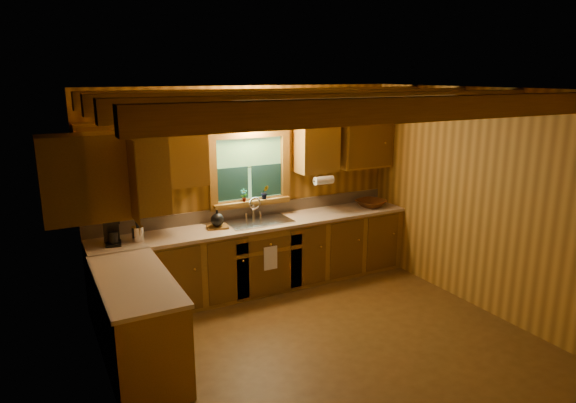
% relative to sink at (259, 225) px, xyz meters
% --- Properties ---
extents(room, '(4.20, 4.20, 4.20)m').
position_rel_sink_xyz_m(room, '(0.00, -1.60, 0.44)').
color(room, '#573A15').
rests_on(room, ground).
extents(ceiling_beams, '(4.20, 2.54, 0.18)m').
position_rel_sink_xyz_m(ceiling_beams, '(0.00, -1.60, 1.63)').
color(ceiling_beams, brown).
rests_on(ceiling_beams, room).
extents(base_cabinets, '(4.20, 2.22, 0.86)m').
position_rel_sink_xyz_m(base_cabinets, '(-0.49, -0.32, -0.43)').
color(base_cabinets, brown).
rests_on(base_cabinets, ground).
extents(countertop, '(4.20, 2.24, 0.04)m').
position_rel_sink_xyz_m(countertop, '(-0.48, -0.31, 0.02)').
color(countertop, tan).
rests_on(countertop, base_cabinets).
extents(backsplash, '(4.20, 0.02, 0.16)m').
position_rel_sink_xyz_m(backsplash, '(0.00, 0.28, 0.12)').
color(backsplash, tan).
rests_on(backsplash, room).
extents(dishwasher_panel, '(0.02, 0.60, 0.80)m').
position_rel_sink_xyz_m(dishwasher_panel, '(-1.47, -0.92, -0.43)').
color(dishwasher_panel, white).
rests_on(dishwasher_panel, base_cabinets).
extents(upper_cabinets, '(4.19, 1.77, 0.78)m').
position_rel_sink_xyz_m(upper_cabinets, '(-0.56, -0.18, 0.98)').
color(upper_cabinets, brown).
rests_on(upper_cabinets, room).
extents(window, '(1.12, 0.08, 1.00)m').
position_rel_sink_xyz_m(window, '(0.00, 0.26, 0.67)').
color(window, brown).
rests_on(window, room).
extents(window_sill, '(1.06, 0.14, 0.04)m').
position_rel_sink_xyz_m(window_sill, '(0.00, 0.22, 0.26)').
color(window_sill, brown).
rests_on(window_sill, room).
extents(wall_sconce, '(0.45, 0.21, 0.17)m').
position_rel_sink_xyz_m(wall_sconce, '(0.00, 0.14, 1.31)').
color(wall_sconce, black).
rests_on(wall_sconce, room).
extents(paper_towel_roll, '(0.27, 0.11, 0.11)m').
position_rel_sink_xyz_m(paper_towel_roll, '(0.92, -0.07, 0.51)').
color(paper_towel_roll, white).
rests_on(paper_towel_roll, upper_cabinets).
extents(dish_towel, '(0.18, 0.01, 0.30)m').
position_rel_sink_xyz_m(dish_towel, '(0.00, -0.34, -0.34)').
color(dish_towel, white).
rests_on(dish_towel, base_cabinets).
extents(sink, '(0.82, 0.48, 0.43)m').
position_rel_sink_xyz_m(sink, '(0.00, 0.00, 0.00)').
color(sink, silver).
rests_on(sink, countertop).
extents(coffee_maker, '(0.17, 0.21, 0.30)m').
position_rel_sink_xyz_m(coffee_maker, '(-1.80, -0.03, 0.19)').
color(coffee_maker, black).
rests_on(coffee_maker, countertop).
extents(utensil_crock, '(0.13, 0.13, 0.38)m').
position_rel_sink_xyz_m(utensil_crock, '(-1.53, -0.05, 0.14)').
color(utensil_crock, silver).
rests_on(utensil_crock, countertop).
extents(cutting_board, '(0.29, 0.23, 0.02)m').
position_rel_sink_xyz_m(cutting_board, '(-0.56, -0.00, 0.06)').
color(cutting_board, brown).
rests_on(cutting_board, countertop).
extents(teakettle, '(0.16, 0.16, 0.21)m').
position_rel_sink_xyz_m(teakettle, '(-0.56, -0.00, 0.15)').
color(teakettle, black).
rests_on(teakettle, cutting_board).
extents(wicker_basket, '(0.49, 0.49, 0.10)m').
position_rel_sink_xyz_m(wicker_basket, '(1.73, -0.05, 0.09)').
color(wicker_basket, '#48230C').
rests_on(wicker_basket, countertop).
extents(potted_plant_left, '(0.10, 0.08, 0.17)m').
position_rel_sink_xyz_m(potted_plant_left, '(-0.12, 0.19, 0.37)').
color(potted_plant_left, brown).
rests_on(potted_plant_left, window_sill).
extents(potted_plant_right, '(0.11, 0.10, 0.18)m').
position_rel_sink_xyz_m(potted_plant_right, '(0.18, 0.20, 0.38)').
color(potted_plant_right, brown).
rests_on(potted_plant_right, window_sill).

